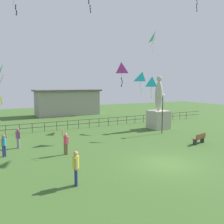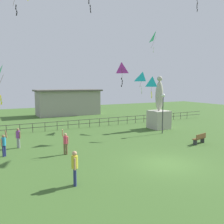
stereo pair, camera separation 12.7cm
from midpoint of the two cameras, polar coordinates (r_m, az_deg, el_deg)
ground_plane at (r=15.81m, az=12.77°, el=-11.72°), size 80.00×80.00×0.00m
statue_monument at (r=27.34m, az=11.02°, el=-0.38°), size 1.96×1.96×5.75m
lamppost at (r=24.54m, az=11.95°, el=1.80°), size 0.36×0.36×3.97m
park_bench at (r=21.45m, az=19.93°, el=-5.79°), size 1.55×0.78×0.85m
person_0 at (r=17.44m, az=-10.61°, el=-6.87°), size 0.45×0.35×1.79m
person_1 at (r=18.18m, az=-23.76°, el=-6.79°), size 0.45×0.34×1.77m
person_2 at (r=12.20m, az=-8.40°, el=-12.31°), size 0.32×0.50×1.72m
person_3 at (r=20.15m, az=-20.89°, el=-5.39°), size 0.31×0.39×1.55m
kite_0 at (r=23.67m, az=9.56°, el=6.75°), size 0.92×0.95×2.03m
kite_2 at (r=17.83m, az=-23.84°, el=7.78°), size 0.93×1.10×2.85m
kite_3 at (r=22.47m, az=2.39°, el=10.08°), size 0.82×0.83×2.24m
kite_7 at (r=30.59m, az=10.36°, el=16.84°), size 1.08×1.31×2.52m
kite_8 at (r=26.95m, az=7.31°, el=7.93°), size 1.05×1.24×2.36m
waterfront_railing at (r=27.39m, az=-7.24°, el=-2.47°), size 36.04×0.06×0.95m
pavilion_building at (r=39.29m, az=-10.11°, el=2.30°), size 10.12×4.42×3.99m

